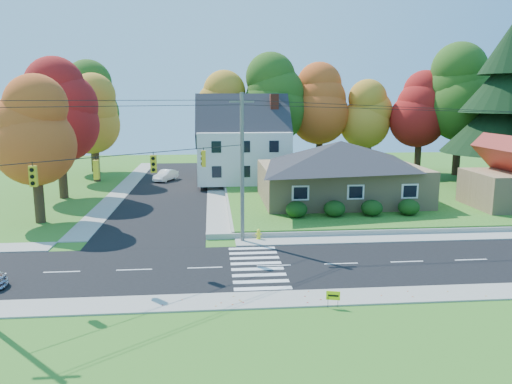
% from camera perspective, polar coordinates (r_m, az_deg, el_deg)
% --- Properties ---
extents(ground, '(120.00, 120.00, 0.00)m').
position_cam_1_polar(ground, '(29.36, 2.06, -8.44)').
color(ground, '#3D7923').
extents(road_main, '(90.00, 8.00, 0.02)m').
position_cam_1_polar(road_main, '(29.36, 2.06, -8.42)').
color(road_main, black).
rests_on(road_main, ground).
extents(road_cross, '(8.00, 44.00, 0.02)m').
position_cam_1_polar(road_cross, '(54.56, -9.77, 0.35)').
color(road_cross, black).
rests_on(road_cross, ground).
extents(sidewalk_north, '(90.00, 2.00, 0.08)m').
position_cam_1_polar(sidewalk_north, '(34.09, 1.00, -5.65)').
color(sidewalk_north, '#9C9A90').
rests_on(sidewalk_north, ground).
extents(sidewalk_south, '(90.00, 2.00, 0.08)m').
position_cam_1_polar(sidewalk_south, '(24.72, 3.54, -12.11)').
color(sidewalk_south, '#9C9A90').
rests_on(sidewalk_south, ground).
extents(lawn, '(30.00, 30.00, 0.50)m').
position_cam_1_polar(lawn, '(52.11, 13.43, -0.00)').
color(lawn, '#3D7923').
rests_on(lawn, ground).
extents(ranch_house, '(14.60, 10.60, 5.40)m').
position_cam_1_polar(ranch_house, '(45.47, 9.60, 2.48)').
color(ranch_house, tan).
rests_on(ranch_house, lawn).
extents(colonial_house, '(10.40, 8.40, 9.60)m').
position_cam_1_polar(colonial_house, '(55.87, -1.47, 5.47)').
color(colonial_house, silver).
rests_on(colonial_house, lawn).
extents(hedge_row, '(10.70, 1.70, 1.27)m').
position_cam_1_polar(hedge_row, '(39.83, 11.05, -1.83)').
color(hedge_row, '#163A10').
rests_on(hedge_row, lawn).
extents(traffic_infrastructure, '(38.10, 10.66, 10.00)m').
position_cam_1_polar(traffic_infrastructure, '(29.42, 1.50, 1.94)').
color(traffic_infrastructure, '#666059').
rests_on(traffic_infrastructure, ground).
extents(tree_lot_0, '(6.72, 6.72, 12.51)m').
position_cam_1_polar(tree_lot_0, '(61.56, -3.78, 9.40)').
color(tree_lot_0, '#3F2A19').
rests_on(tree_lot_0, lawn).
extents(tree_lot_1, '(7.84, 7.84, 14.60)m').
position_cam_1_polar(tree_lot_1, '(61.00, 1.97, 10.63)').
color(tree_lot_1, '#3F2A19').
rests_on(tree_lot_1, lawn).
extents(tree_lot_2, '(7.28, 7.28, 13.56)m').
position_cam_1_polar(tree_lot_2, '(63.01, 7.36, 9.96)').
color(tree_lot_2, '#3F2A19').
rests_on(tree_lot_2, lawn).
extents(tree_lot_3, '(6.16, 6.16, 11.47)m').
position_cam_1_polar(tree_lot_3, '(63.63, 12.87, 8.61)').
color(tree_lot_3, '#3F2A19').
rests_on(tree_lot_3, lawn).
extents(tree_lot_4, '(6.72, 6.72, 12.51)m').
position_cam_1_polar(tree_lot_4, '(64.79, 18.29, 8.95)').
color(tree_lot_4, '#3F2A19').
rests_on(tree_lot_4, lawn).
extents(tree_lot_5, '(8.40, 8.40, 15.64)m').
position_cam_1_polar(tree_lot_5, '(64.67, 22.41, 10.43)').
color(tree_lot_5, '#3F2A19').
rests_on(tree_lot_5, lawn).
extents(conifer_east_a, '(12.80, 12.80, 16.96)m').
position_cam_1_polar(conifer_east_a, '(58.18, 26.88, 9.29)').
color(conifer_east_a, '#3F2A19').
rests_on(conifer_east_a, lawn).
extents(tree_west_0, '(6.16, 6.16, 11.47)m').
position_cam_1_polar(tree_west_0, '(41.84, -24.08, 6.37)').
color(tree_west_0, '#3F2A19').
rests_on(tree_west_0, ground).
extents(tree_west_1, '(7.28, 7.28, 13.56)m').
position_cam_1_polar(tree_west_1, '(51.62, -21.69, 8.62)').
color(tree_west_1, '#3F2A19').
rests_on(tree_west_1, ground).
extents(tree_west_2, '(6.72, 6.72, 12.51)m').
position_cam_1_polar(tree_west_2, '(61.06, -18.10, 8.43)').
color(tree_west_2, '#3F2A19').
rests_on(tree_west_2, ground).
extents(tree_west_3, '(7.84, 7.84, 14.60)m').
position_cam_1_polar(tree_west_3, '(69.28, -18.32, 9.69)').
color(tree_west_3, '#3F2A19').
rests_on(tree_west_3, ground).
extents(white_car, '(2.85, 4.12, 1.29)m').
position_cam_1_polar(white_car, '(59.97, -10.28, 1.88)').
color(white_car, white).
rests_on(white_car, road_cross).
extents(fire_hydrant, '(0.44, 0.34, 0.77)m').
position_cam_1_polar(fire_hydrant, '(34.45, 0.30, -4.90)').
color(fire_hydrant, yellow).
rests_on(fire_hydrant, ground).
extents(yard_sign, '(0.63, 0.19, 0.81)m').
position_cam_1_polar(yard_sign, '(23.90, 8.81, -11.66)').
color(yard_sign, black).
rests_on(yard_sign, ground).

